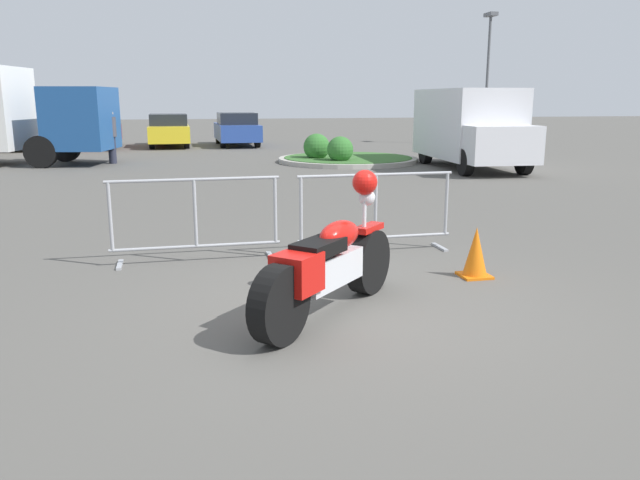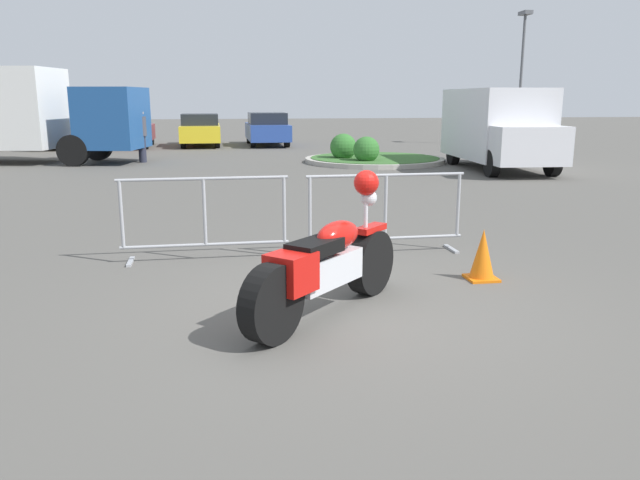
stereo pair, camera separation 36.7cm
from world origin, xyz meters
The scene contains 14 objects.
ground_plane centered at (0.00, 0.00, 0.00)m, with size 120.00×120.00×0.00m, color #54514C.
motorcycle centered at (-0.27, -0.09, 0.51)m, with size 1.75×1.84×1.33m.
crowd_barrier_near centered at (-1.46, 2.23, 0.55)m, with size 2.14×0.47×1.07m.
crowd_barrier_far centered at (0.91, 2.23, 0.55)m, with size 2.14×0.47×1.07m.
box_truck centered at (-7.94, 15.86, 1.64)m, with size 7.99×3.70×2.98m.
delivery_van centered at (6.76, 11.68, 1.24)m, with size 2.22×5.10×2.31m.
parked_car_tan centered at (-7.92, 22.24, 0.72)m, with size 1.76×4.20×1.42m.
parked_car_maroon centered at (-5.01, 22.16, 0.71)m, with size 1.73×4.13×1.39m.
parked_car_yellow centered at (-2.10, 22.36, 0.71)m, with size 1.73×4.13×1.39m.
parked_car_blue centered at (0.81, 22.31, 0.73)m, with size 1.78×4.24×1.43m.
pedestrian centered at (-3.76, 15.35, 0.92)m, with size 0.37×0.37×1.69m.
planter_island centered at (3.51, 14.10, 0.19)m, with size 4.55×4.55×0.93m.
traffic_cone centered at (1.69, 0.82, 0.29)m, with size 0.34×0.34×0.59m.
street_lamp centered at (11.82, 20.69, 3.71)m, with size 0.36×0.70×5.68m.
Camera 2 is at (-1.22, -5.69, 2.03)m, focal length 35.00 mm.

